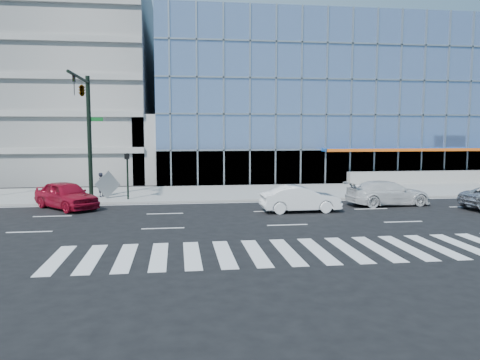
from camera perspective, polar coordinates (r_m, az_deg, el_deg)
The scene contains 13 objects.
ground at distance 26.88m, azimuth 3.80°, elevation -3.82°, with size 160.00×160.00×0.00m, color black.
sidewalk at distance 34.66m, azimuth 1.16°, elevation -1.49°, with size 120.00×8.00×0.15m, color gray.
theatre_building at distance 55.51m, azimuth 12.81°, elevation 8.83°, with size 42.00×26.00×15.00m, color #6D87B6.
parking_garage at distance 54.27m, azimuth -23.86°, elevation 11.19°, with size 24.00×24.00×20.00m, color gray.
ramp_block at distance 43.99m, azimuth -8.63°, elevation 3.84°, with size 6.00×8.00×6.00m, color gray.
tower_backdrop at distance 100.98m, azimuth -22.70°, elevation 16.58°, with size 14.00×14.00×48.00m, color gray.
traffic_signal at distance 31.09m, azimuth -18.46°, elevation 8.61°, with size 1.14×5.74×8.00m.
ped_signal_post at distance 31.16m, azimuth -13.57°, elevation 1.34°, with size 0.30×0.33×3.00m.
white_suv at distance 30.32m, azimuth 17.58°, elevation -1.53°, with size 2.12×5.21×1.51m, color silver.
white_sedan at distance 26.75m, azimuth 7.36°, elevation -2.30°, with size 1.57×4.50×1.48m, color white.
red_sedan at distance 29.39m, azimuth -20.44°, elevation -1.73°, with size 1.93×4.80×1.64m, color maroon.
pedestrian at distance 32.91m, azimuth -16.51°, elevation -0.56°, with size 0.60×0.39×1.64m, color black.
tilted_panel at distance 32.04m, azimuth -15.84°, elevation -0.53°, with size 1.30×0.06×1.30m, color gray.
Camera 1 is at (-5.31, -25.96, 4.54)m, focal length 35.00 mm.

